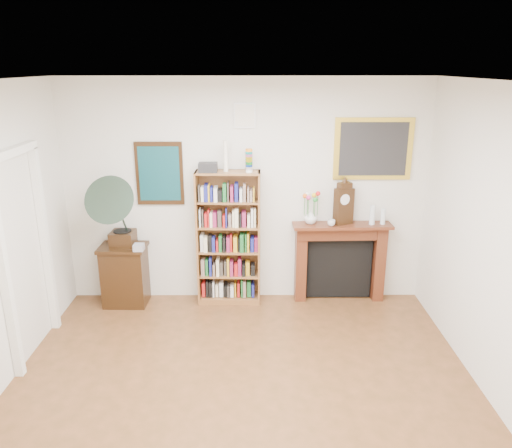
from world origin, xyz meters
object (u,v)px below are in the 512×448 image
(side_cabinet, at_px, (125,275))
(teacup, at_px, (331,223))
(cd_stack, at_px, (139,247))
(bookshelf, at_px, (229,231))
(mantel_clock, at_px, (344,204))
(flower_vase, at_px, (311,217))
(gramophone, at_px, (117,207))
(bottle_right, at_px, (383,216))
(fireplace, at_px, (340,255))
(bottle_left, at_px, (372,215))

(side_cabinet, xyz_separation_m, teacup, (2.58, 0.01, 0.68))
(cd_stack, bearing_deg, bookshelf, 11.69)
(side_cabinet, xyz_separation_m, mantel_clock, (2.73, 0.10, 0.90))
(side_cabinet, distance_m, cd_stack, 0.52)
(bookshelf, xyz_separation_m, mantel_clock, (1.42, 0.03, 0.34))
(flower_vase, bearing_deg, teacup, -20.47)
(gramophone, distance_m, mantel_clock, 2.74)
(bookshelf, distance_m, mantel_clock, 1.46)
(bookshelf, bearing_deg, gramophone, -170.33)
(flower_vase, xyz_separation_m, bottle_right, (0.89, -0.02, 0.02))
(bookshelf, relative_size, flower_vase, 11.67)
(gramophone, bearing_deg, fireplace, 7.47)
(side_cabinet, bearing_deg, bottle_right, 2.55)
(flower_vase, relative_size, teacup, 1.73)
(bottle_left, xyz_separation_m, bottle_right, (0.14, 0.01, -0.02))
(teacup, bearing_deg, flower_vase, 159.53)
(mantel_clock, bearing_deg, teacup, -175.12)
(bookshelf, bearing_deg, bottle_left, 1.78)
(fireplace, height_order, flower_vase, flower_vase)
(cd_stack, height_order, bottle_right, bottle_right)
(bookshelf, height_order, bottle_left, bookshelf)
(bookshelf, distance_m, flower_vase, 1.03)
(side_cabinet, relative_size, bottle_right, 3.91)
(side_cabinet, relative_size, cd_stack, 6.52)
(fireplace, bearing_deg, bottle_right, -8.04)
(gramophone, relative_size, mantel_clock, 1.80)
(cd_stack, distance_m, bottle_right, 3.01)
(bottle_left, bearing_deg, bottle_right, 3.32)
(gramophone, xyz_separation_m, flower_vase, (2.33, 0.22, -0.19))
(side_cabinet, distance_m, gramophone, 0.93)
(side_cabinet, bearing_deg, teacup, 1.44)
(bottle_left, bearing_deg, bookshelf, -179.86)
(fireplace, height_order, mantel_clock, mantel_clock)
(bookshelf, distance_m, fireplace, 1.46)
(gramophone, relative_size, cd_stack, 7.82)
(bookshelf, distance_m, gramophone, 1.37)
(side_cabinet, distance_m, bottle_right, 3.31)
(mantel_clock, relative_size, teacup, 5.36)
(cd_stack, bearing_deg, mantel_clock, 5.88)
(mantel_clock, bearing_deg, flower_vase, 154.87)
(gramophone, xyz_separation_m, teacup, (2.57, 0.13, -0.24))
(cd_stack, xyz_separation_m, flower_vase, (2.09, 0.26, 0.30))
(side_cabinet, distance_m, mantel_clock, 2.88)
(gramophone, distance_m, bottle_left, 3.09)
(cd_stack, bearing_deg, flower_vase, 7.07)
(fireplace, relative_size, mantel_clock, 2.37)
(gramophone, bearing_deg, bottle_left, 5.68)
(flower_vase, distance_m, bottle_left, 0.76)
(cd_stack, height_order, flower_vase, flower_vase)
(side_cabinet, distance_m, fireplace, 2.74)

